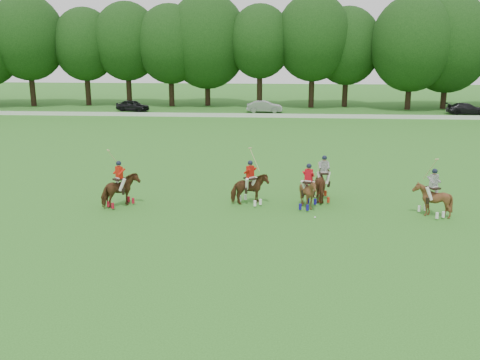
# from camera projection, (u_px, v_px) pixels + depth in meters

# --- Properties ---
(ground) EXTENTS (180.00, 180.00, 0.00)m
(ground) POSITION_uv_depth(u_px,v_px,m) (217.00, 235.00, 22.97)
(ground) COLOR #2B651D
(ground) RESTS_ON ground
(tree_line) EXTENTS (117.98, 14.32, 14.75)m
(tree_line) POSITION_uv_depth(u_px,v_px,m) (262.00, 42.00, 67.33)
(tree_line) COLOR black
(tree_line) RESTS_ON ground
(boundary_rail) EXTENTS (120.00, 0.10, 0.44)m
(boundary_rail) POSITION_uv_depth(u_px,v_px,m) (256.00, 115.00, 59.63)
(boundary_rail) COLOR white
(boundary_rail) RESTS_ON ground
(car_left) EXTENTS (4.33, 2.63, 1.38)m
(car_left) POSITION_uv_depth(u_px,v_px,m) (133.00, 106.00, 64.96)
(car_left) COLOR black
(car_left) RESTS_ON ground
(car_mid) EXTENTS (4.24, 1.53, 1.39)m
(car_mid) POSITION_uv_depth(u_px,v_px,m) (264.00, 107.00, 63.80)
(car_mid) COLOR #99999E
(car_mid) RESTS_ON ground
(car_right) EXTENTS (4.58, 2.00, 1.31)m
(car_right) POSITION_uv_depth(u_px,v_px,m) (467.00, 109.00, 62.12)
(car_right) COLOR black
(car_right) RESTS_ON ground
(polo_red_a) EXTENTS (1.94, 2.09, 2.90)m
(polo_red_a) POSITION_uv_depth(u_px,v_px,m) (120.00, 190.00, 26.82)
(polo_red_a) COLOR #4B2C14
(polo_red_a) RESTS_ON ground
(polo_red_b) EXTENTS (2.07, 2.06, 2.84)m
(polo_red_b) POSITION_uv_depth(u_px,v_px,m) (250.00, 189.00, 27.21)
(polo_red_b) COLOR #4B2C14
(polo_red_b) RESTS_ON ground
(polo_red_c) EXTENTS (1.72, 1.81, 2.29)m
(polo_red_c) POSITION_uv_depth(u_px,v_px,m) (308.00, 193.00, 26.53)
(polo_red_c) COLOR #4B2C14
(polo_red_c) RESTS_ON ground
(polo_stripe_a) EXTENTS (1.27, 2.06, 2.41)m
(polo_stripe_a) POSITION_uv_depth(u_px,v_px,m) (323.00, 184.00, 27.85)
(polo_stripe_a) COLOR #4B2C14
(polo_stripe_a) RESTS_ON ground
(polo_stripe_b) EXTENTS (1.84, 1.91, 2.86)m
(polo_stripe_b) POSITION_uv_depth(u_px,v_px,m) (432.00, 199.00, 25.34)
(polo_stripe_b) COLOR #4B2C14
(polo_stripe_b) RESTS_ON ground
(polo_ball) EXTENTS (0.09, 0.09, 0.09)m
(polo_ball) POSITION_uv_depth(u_px,v_px,m) (315.00, 217.00, 25.19)
(polo_ball) COLOR white
(polo_ball) RESTS_ON ground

